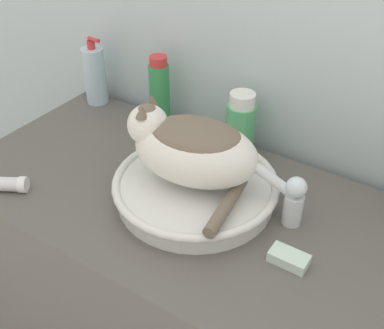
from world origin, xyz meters
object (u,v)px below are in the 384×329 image
at_px(shampoo_bottle_tall, 160,93).
at_px(soap_bar, 289,258).
at_px(mouthwash_bottle, 241,125).
at_px(faucet, 290,196).
at_px(soap_pump_bottle, 95,75).
at_px(cat, 192,147).

relative_size(shampoo_bottle_tall, soap_bar, 2.66).
distance_m(mouthwash_bottle, shampoo_bottle_tall, 0.26).
relative_size(faucet, shampoo_bottle_tall, 0.68).
height_order(faucet, soap_pump_bottle, soap_pump_bottle).
distance_m(soap_pump_bottle, soap_bar, 0.85).
bearing_deg(mouthwash_bottle, shampoo_bottle_tall, -180.00).
height_order(mouthwash_bottle, soap_bar, mouthwash_bottle).
bearing_deg(faucet, mouthwash_bottle, -51.42).
relative_size(cat, faucet, 2.21).
distance_m(cat, faucet, 0.24).
relative_size(faucet, soap_pump_bottle, 0.67).
xyz_separation_m(cat, mouthwash_bottle, (-0.00, 0.23, -0.06)).
relative_size(soap_pump_bottle, mouthwash_bottle, 1.23).
height_order(mouthwash_bottle, shampoo_bottle_tall, shampoo_bottle_tall).
relative_size(cat, soap_pump_bottle, 1.49).
xyz_separation_m(soap_pump_bottle, shampoo_bottle_tall, (0.25, 0.00, 0.01)).
bearing_deg(shampoo_bottle_tall, soap_bar, -28.82).
relative_size(mouthwash_bottle, soap_bar, 2.19).
bearing_deg(cat, soap_bar, 155.16).
height_order(shampoo_bottle_tall, soap_bar, shampoo_bottle_tall).
relative_size(faucet, soap_bar, 1.81).
bearing_deg(shampoo_bottle_tall, cat, -41.61).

